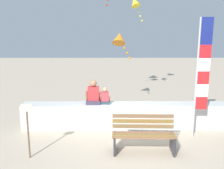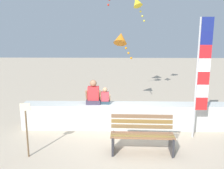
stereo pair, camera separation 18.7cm
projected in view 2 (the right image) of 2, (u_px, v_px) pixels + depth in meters
The scene contains 9 objects.
ground_plane at pixel (126, 143), 6.89m from camera, with size 40.00×40.00×0.00m, color #BBA88F.
seawall_ledge at pixel (125, 116), 7.87m from camera, with size 6.22×0.57×0.77m, color silver.
park_bench at pixel (142, 135), 6.37m from camera, with size 1.57×0.65×0.88m.
person_adult at pixel (93, 94), 7.77m from camera, with size 0.48×0.35×0.74m.
person_child at pixel (105, 97), 7.78m from camera, with size 0.33×0.24×0.51m.
flag_banner at pixel (201, 71), 6.85m from camera, with size 0.37×0.05×3.30m.
kite_yellow at pixel (137, 2), 10.15m from camera, with size 0.66×0.62×1.01m.
kite_orange at pixel (121, 38), 9.35m from camera, with size 0.73×0.71×1.06m.
sign_post at pixel (26, 126), 6.00m from camera, with size 0.24×0.04×1.33m.
Camera 2 is at (-0.24, -6.39, 3.03)m, focal length 41.18 mm.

